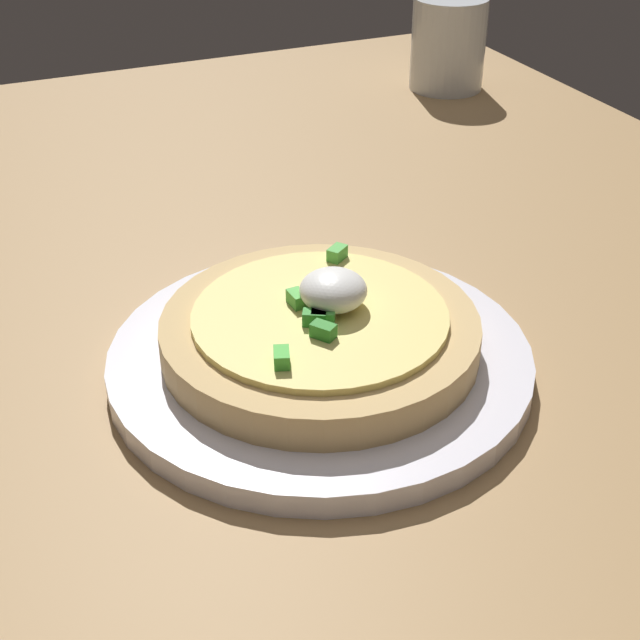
# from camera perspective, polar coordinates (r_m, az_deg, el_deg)

# --- Properties ---
(dining_table) EXTENTS (1.14, 0.75, 0.03)m
(dining_table) POSITION_cam_1_polar(r_m,az_deg,el_deg) (0.59, 4.70, -0.79)
(dining_table) COLOR #A47E50
(dining_table) RESTS_ON ground
(plate) EXTENTS (0.24, 0.24, 0.01)m
(plate) POSITION_cam_1_polar(r_m,az_deg,el_deg) (0.53, 0.00, -2.48)
(plate) COLOR white
(plate) RESTS_ON dining_table
(pizza) EXTENTS (0.18, 0.18, 0.05)m
(pizza) POSITION_cam_1_polar(r_m,az_deg,el_deg) (0.52, 0.03, -0.66)
(pizza) COLOR #D8B273
(pizza) RESTS_ON plate
(cup_near) EXTENTS (0.08, 0.08, 0.09)m
(cup_near) POSITION_cam_1_polar(r_m,az_deg,el_deg) (0.98, 7.91, 16.36)
(cup_near) COLOR silver
(cup_near) RESTS_ON dining_table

